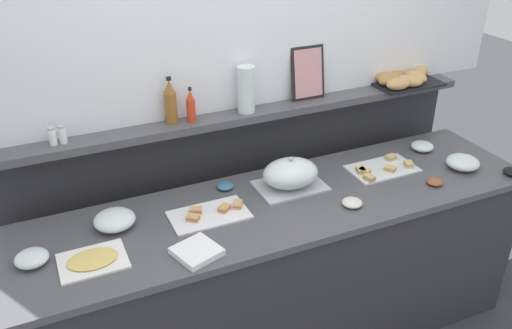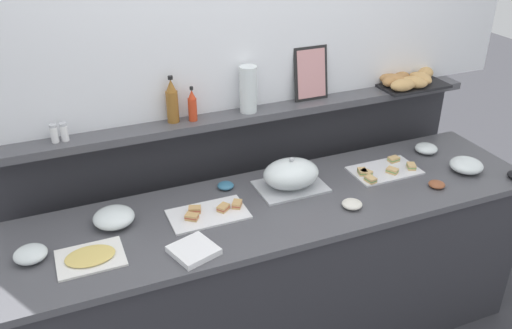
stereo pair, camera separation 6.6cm
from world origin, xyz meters
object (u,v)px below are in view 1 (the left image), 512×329
Objects in this scene: serving_cloche at (290,174)px; hot_sauce_bottle at (191,107)px; glass_bowl_small at (463,163)px; sandwich_platter_side at (210,214)px; framed_picture at (308,73)px; glass_bowl_extra at (422,147)px; glass_bowl_large at (32,259)px; condiment_bowl_teal at (435,182)px; condiment_bowl_red at (352,203)px; condiment_bowl_cream at (225,186)px; napkin_stack at (197,251)px; bread_basket at (403,79)px; pepper_shaker at (63,134)px; salt_shaker at (52,136)px; water_carafe at (246,89)px; sandwich_platter_front at (382,169)px; cold_cuts_platter at (93,260)px; vinegar_bottle_amber at (171,103)px; glass_bowl_medium at (115,220)px.

hot_sauce_bottle is (-0.39, 0.33, 0.31)m from serving_cloche.
serving_cloche is 1.97× the size of glass_bowl_small.
framed_picture is at bearing 30.95° from sandwich_platter_side.
glass_bowl_large is at bearing -175.48° from glass_bowl_extra.
condiment_bowl_teal is 0.49m from condiment_bowl_red.
serving_cloche is at bearing 167.76° from glass_bowl_small.
glass_bowl_large is at bearing -165.94° from condiment_bowl_cream.
napkin_stack is (0.62, -0.21, -0.01)m from glass_bowl_large.
bread_basket is (2.12, 0.42, 0.32)m from glass_bowl_large.
pepper_shaker is at bearing 143.49° from sandwich_platter_side.
condiment_bowl_teal is at bearing -19.34° from salt_shaker.
water_carafe is at bearing 0.00° from salt_shaker.
sandwich_platter_front is 0.83m from water_carafe.
cold_cuts_platter is at bearing -90.17° from pepper_shaker.
framed_picture reaches higher than salt_shaker.
cold_cuts_platter is 0.79× the size of serving_cloche.
cold_cuts_platter is 3.10× the size of pepper_shaker.
glass_bowl_small is at bearing -14.73° from condiment_bowl_cream.
glass_bowl_small is 1.46m from hot_sauce_bottle.
glass_bowl_extra is (0.87, 0.06, -0.05)m from serving_cloche.
pepper_shaker reaches higher than bread_basket.
hot_sauce_bottle is (-0.09, 0.21, 0.36)m from condiment_bowl_cream.
glass_bowl_large is 0.59m from pepper_shaker.
napkin_stack is at bearing -17.16° from cold_cuts_platter.
pepper_shaker is at bearing 161.81° from serving_cloche.
serving_cloche is 1.44× the size of vinegar_bottle_amber.
vinegar_bottle_amber is (-1.01, 0.39, 0.40)m from sandwich_platter_front.
salt_shaker reaches higher than condiment_bowl_red.
salt_shaker is at bearing 124.17° from napkin_stack.
glass_bowl_medium is (0.13, 0.21, 0.02)m from cold_cuts_platter.
glass_bowl_extra reaches higher than sandwich_platter_front.
glass_bowl_small is 1.02× the size of napkin_stack.
salt_shaker reaches higher than cold_cuts_platter.
glass_bowl_extra is 0.41m from bread_basket.
glass_bowl_medium is (-0.41, 0.09, 0.02)m from sandwich_platter_side.
water_carafe is (-1.02, 0.53, 0.39)m from glass_bowl_small.
hot_sauce_bottle is at bearing 27.64° from glass_bowl_large.
hot_sauce_bottle is (-0.58, 0.60, 0.36)m from condiment_bowl_red.
water_carafe reaches higher than sandwich_platter_front.
vinegar_bottle_amber reaches higher than salt_shaker.
pepper_shaker reaches higher than condiment_bowl_red.
glass_bowl_extra is 0.74× the size of napkin_stack.
sandwich_platter_side is 0.77m from glass_bowl_large.
condiment_bowl_cream is at bearing -135.25° from water_carafe.
salt_shaker is at bearing -178.03° from vinegar_bottle_amber.
sandwich_platter_front is 2.04× the size of hot_sauce_bottle.
glass_bowl_extra is at bearing 25.70° from condiment_bowl_red.
condiment_bowl_red is at bearing -15.31° from glass_bowl_medium.
condiment_bowl_cream is 0.95× the size of pepper_shaker.
cold_cuts_platter is 0.63m from salt_shaker.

